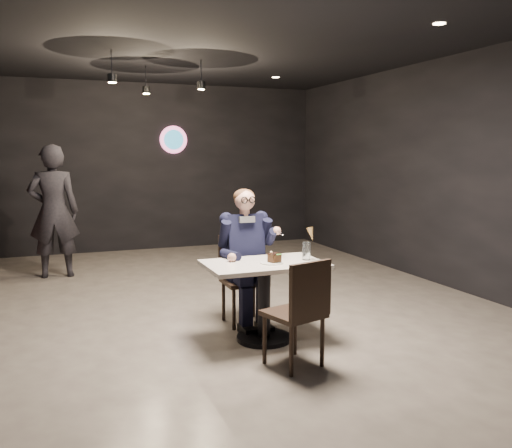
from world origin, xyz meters
name	(u,v)px	position (x,y,z in m)	size (l,w,h in m)	color
floor	(195,320)	(0.00, 0.00, 0.00)	(9.00, 9.00, 0.00)	gray
wall_sign	(173,140)	(0.80, 4.47, 2.00)	(0.50, 0.06, 0.50)	pink
pendant_lights	(153,68)	(0.00, 2.00, 2.88)	(1.40, 1.20, 0.36)	black
main_table	(264,301)	(0.46, -0.82, 0.38)	(1.10, 0.70, 0.75)	white
chair_far	(244,280)	(0.46, -0.27, 0.46)	(0.42, 0.46, 0.92)	black
chair_near	(293,311)	(0.46, -1.47, 0.46)	(0.42, 0.46, 0.92)	black
seated_man	(244,255)	(0.46, -0.27, 0.72)	(0.60, 0.80, 1.44)	black
dessert_plate	(272,263)	(0.50, -0.89, 0.76)	(0.21, 0.21, 0.01)	white
cake_slice	(274,258)	(0.53, -0.89, 0.80)	(0.10, 0.08, 0.07)	black
mint_leaf	(279,254)	(0.55, -0.95, 0.84)	(0.06, 0.04, 0.01)	#2B832C
sundae_glass	(306,251)	(0.88, -0.86, 0.84)	(0.08, 0.08, 0.17)	silver
wafer_cone	(311,234)	(0.92, -0.86, 1.00)	(0.06, 0.06, 0.13)	tan
passerby	(54,211)	(-1.33, 2.71, 0.94)	(0.69, 0.45, 1.88)	black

